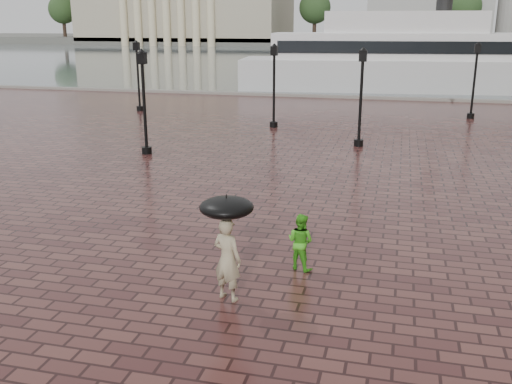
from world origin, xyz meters
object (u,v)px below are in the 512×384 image
(ferry_near, at_px, (400,58))
(adult_pedestrian, at_px, (227,259))
(child_pedestrian, at_px, (300,242))
(street_lamps, at_px, (280,86))

(ferry_near, bearing_deg, adult_pedestrian, -100.41)
(adult_pedestrian, height_order, child_pedestrian, adult_pedestrian)
(adult_pedestrian, distance_m, child_pedestrian, 2.25)
(adult_pedestrian, bearing_deg, street_lamps, -61.80)
(street_lamps, distance_m, child_pedestrian, 18.77)
(child_pedestrian, height_order, ferry_near, ferry_near)
(adult_pedestrian, xyz_separation_m, ferry_near, (2.95, 41.39, 1.79))
(child_pedestrian, xyz_separation_m, ferry_near, (1.76, 39.49, 2.01))
(street_lamps, height_order, adult_pedestrian, street_lamps)
(street_lamps, xyz_separation_m, adult_pedestrian, (3.16, -20.07, -1.43))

